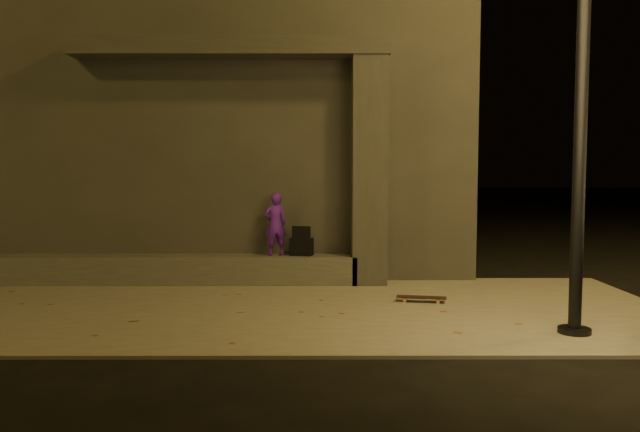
{
  "coord_description": "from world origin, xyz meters",
  "views": [
    {
      "loc": [
        0.89,
        -6.21,
        1.86
      ],
      "look_at": [
        0.91,
        2.0,
        1.26
      ],
      "focal_mm": 35.0,
      "sensor_mm": 36.0,
      "label": 1
    }
  ],
  "objects_px": {
    "column": "(369,171)",
    "backpack": "(301,245)",
    "skateboarder": "(275,224)",
    "skateboard": "(421,298)"
  },
  "relations": [
    {
      "from": "column",
      "to": "backpack",
      "type": "bearing_deg",
      "value": 180.0
    },
    {
      "from": "column",
      "to": "backpack",
      "type": "height_order",
      "value": "column"
    },
    {
      "from": "column",
      "to": "skateboarder",
      "type": "relative_size",
      "value": 3.57
    },
    {
      "from": "column",
      "to": "skateboarder",
      "type": "distance_m",
      "value": 1.73
    },
    {
      "from": "backpack",
      "to": "skateboard",
      "type": "xyz_separation_m",
      "value": [
        1.7,
        -1.46,
        -0.55
      ]
    },
    {
      "from": "column",
      "to": "backpack",
      "type": "xyz_separation_m",
      "value": [
        -1.08,
        0.0,
        -1.18
      ]
    },
    {
      "from": "skateboarder",
      "to": "backpack",
      "type": "distance_m",
      "value": 0.54
    },
    {
      "from": "column",
      "to": "skateboard",
      "type": "relative_size",
      "value": 5.15
    },
    {
      "from": "column",
      "to": "skateboarder",
      "type": "xyz_separation_m",
      "value": [
        -1.51,
        0.0,
        -0.85
      ]
    },
    {
      "from": "column",
      "to": "skateboard",
      "type": "bearing_deg",
      "value": -67.17
    }
  ]
}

